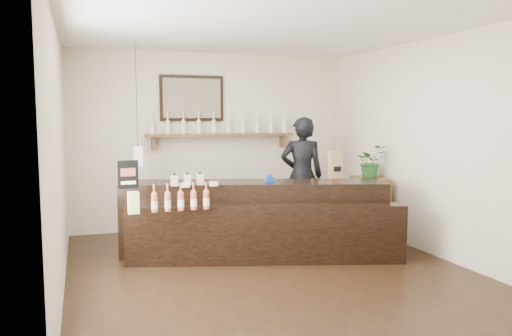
{
  "coord_description": "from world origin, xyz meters",
  "views": [
    {
      "loc": [
        -2.04,
        -5.37,
        1.81
      ],
      "look_at": [
        0.1,
        0.7,
        1.13
      ],
      "focal_mm": 35.0,
      "sensor_mm": 36.0,
      "label": 1
    }
  ],
  "objects": [
    {
      "name": "ground",
      "position": [
        0.0,
        0.0,
        0.0
      ],
      "size": [
        5.0,
        5.0,
        0.0
      ],
      "primitive_type": "plane",
      "color": "black",
      "rests_on": "ground"
    },
    {
      "name": "room_shell",
      "position": [
        0.0,
        0.0,
        1.7
      ],
      "size": [
        5.0,
        5.0,
        5.0
      ],
      "color": "beige",
      "rests_on": "ground"
    },
    {
      "name": "back_wall_decor",
      "position": [
        -0.16,
        2.37,
        1.76
      ],
      "size": [
        2.66,
        0.96,
        1.69
      ],
      "color": "brown",
      "rests_on": "ground"
    },
    {
      "name": "counter",
      "position": [
        0.07,
        0.57,
        0.45
      ],
      "size": [
        3.43,
        1.89,
        1.11
      ],
      "color": "black",
      "rests_on": "ground"
    },
    {
      "name": "promo_sign",
      "position": [
        -1.52,
        0.6,
        1.12
      ],
      "size": [
        0.24,
        0.05,
        0.33
      ],
      "color": "black",
      "rests_on": "counter"
    },
    {
      "name": "paper_bag",
      "position": [
        1.26,
        0.69,
        1.13
      ],
      "size": [
        0.18,
        0.14,
        0.37
      ],
      "color": "#966B48",
      "rests_on": "counter"
    },
    {
      "name": "tape_dispenser",
      "position": [
        0.26,
        0.62,
        0.99
      ],
      "size": [
        0.13,
        0.07,
        0.11
      ],
      "color": "#193DB3",
      "rests_on": "counter"
    },
    {
      "name": "side_cabinet",
      "position": [
        2.0,
        0.98,
        0.45
      ],
      "size": [
        0.58,
        0.7,
        0.89
      ],
      "color": "brown",
      "rests_on": "ground"
    },
    {
      "name": "potted_plant",
      "position": [
        2.0,
        0.98,
        1.14
      ],
      "size": [
        0.48,
        0.43,
        0.48
      ],
      "primitive_type": "imported",
      "rotation": [
        0.0,
        0.0,
        0.12
      ],
      "color": "#245B26",
      "rests_on": "side_cabinet"
    },
    {
      "name": "shopkeeper",
      "position": [
        1.15,
        1.55,
        1.01
      ],
      "size": [
        0.85,
        0.69,
        2.02
      ],
      "primitive_type": "imported",
      "rotation": [
        0.0,
        0.0,
        2.83
      ],
      "color": "black",
      "rests_on": "ground"
    }
  ]
}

